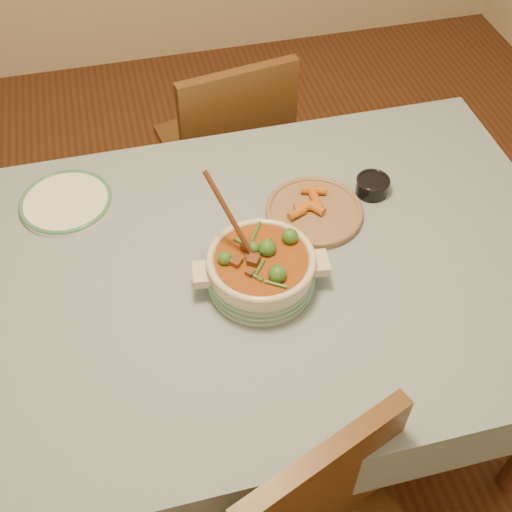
{
  "coord_description": "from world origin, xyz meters",
  "views": [
    {
      "loc": [
        -0.23,
        -1.0,
        1.99
      ],
      "look_at": [
        0.01,
        -0.04,
        0.84
      ],
      "focal_mm": 45.0,
      "sensor_mm": 36.0,
      "label": 1
    }
  ],
  "objects": [
    {
      "name": "stew_casserole",
      "position": [
        0.02,
        -0.06,
        0.82
      ],
      "size": [
        0.33,
        0.28,
        0.31
      ],
      "rotation": [
        0.0,
        0.0,
        -0.12
      ],
      "color": "beige",
      "rests_on": "dining_table"
    },
    {
      "name": "condiment_bowl",
      "position": [
        0.4,
        0.19,
        0.78
      ],
      "size": [
        0.09,
        0.09,
        0.05
      ],
      "rotation": [
        0.0,
        0.0,
        -0.01
      ],
      "color": "black",
      "rests_on": "dining_table"
    },
    {
      "name": "white_plate",
      "position": [
        -0.43,
        0.34,
        0.77
      ],
      "size": [
        0.29,
        0.29,
        0.02
      ],
      "rotation": [
        0.0,
        0.0,
        -0.21
      ],
      "color": "white",
      "rests_on": "dining_table"
    },
    {
      "name": "floor",
      "position": [
        0.0,
        0.0,
        0.0
      ],
      "size": [
        4.5,
        4.5,
        0.0
      ],
      "primitive_type": "plane",
      "color": "#482514",
      "rests_on": "ground"
    },
    {
      "name": "dining_table",
      "position": [
        0.0,
        0.0,
        0.66
      ],
      "size": [
        1.68,
        1.08,
        0.76
      ],
      "color": "brown",
      "rests_on": "floor"
    },
    {
      "name": "chair_far",
      "position": [
        0.11,
        0.79,
        0.49
      ],
      "size": [
        0.47,
        0.47,
        0.87
      ],
      "rotation": [
        0.0,
        0.0,
        3.31
      ],
      "color": "brown",
      "rests_on": "floor"
    },
    {
      "name": "fried_plate",
      "position": [
        0.22,
        0.14,
        0.77
      ],
      "size": [
        0.32,
        0.32,
        0.04
      ],
      "rotation": [
        0.0,
        0.0,
        -0.31
      ],
      "color": "#977753",
      "rests_on": "dining_table"
    }
  ]
}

